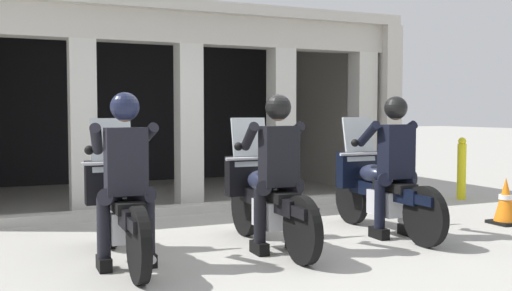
{
  "coord_description": "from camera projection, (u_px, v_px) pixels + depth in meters",
  "views": [
    {
      "loc": [
        -2.5,
        -5.77,
        1.4
      ],
      "look_at": [
        0.0,
        0.02,
        1.05
      ],
      "focal_mm": 40.93,
      "sensor_mm": 36.0,
      "label": 1
    }
  ],
  "objects": [
    {
      "name": "kerb_strip",
      "position": [
        200.0,
        208.0,
        8.19
      ],
      "size": [
        6.64,
        0.24,
        0.12
      ],
      "primitive_type": "cube",
      "color": "#B7B5AD",
      "rests_on": "ground"
    },
    {
      "name": "police_officer_left",
      "position": [
        125.0,
        165.0,
        5.22
      ],
      "size": [
        0.63,
        0.61,
        1.58
      ],
      "rotation": [
        0.0,
        0.0,
        -0.07
      ],
      "color": "black",
      "rests_on": "ground"
    },
    {
      "name": "station_building",
      "position": [
        156.0,
        88.0,
        10.41
      ],
      "size": [
        7.14,
        4.29,
        3.0
      ],
      "color": "black",
      "rests_on": "ground"
    },
    {
      "name": "traffic_cone_flank",
      "position": [
        506.0,
        201.0,
        7.33
      ],
      "size": [
        0.34,
        0.34,
        0.59
      ],
      "color": "black",
      "rests_on": "ground"
    },
    {
      "name": "police_officer_center",
      "position": [
        277.0,
        159.0,
        5.82
      ],
      "size": [
        0.63,
        0.61,
        1.58
      ],
      "rotation": [
        0.0,
        0.0,
        0.07
      ],
      "color": "black",
      "rests_on": "ground"
    },
    {
      "name": "bollard_kerbside",
      "position": [
        462.0,
        168.0,
        9.43
      ],
      "size": [
        0.14,
        0.14,
        1.01
      ],
      "color": "yellow",
      "rests_on": "ground"
    },
    {
      "name": "motorcycle_right",
      "position": [
        379.0,
        190.0,
        6.82
      ],
      "size": [
        0.62,
        2.04,
        1.35
      ],
      "rotation": [
        0.0,
        0.0,
        -0.11
      ],
      "color": "black",
      "rests_on": "ground"
    },
    {
      "name": "ground_plane",
      "position": [
        181.0,
        202.0,
        9.11
      ],
      "size": [
        80.0,
        80.0,
        0.0
      ],
      "primitive_type": "plane",
      "color": "#A8A59E"
    },
    {
      "name": "motorcycle_center",
      "position": [
        266.0,
        199.0,
        6.11
      ],
      "size": [
        0.62,
        2.04,
        1.35
      ],
      "rotation": [
        0.0,
        0.0,
        0.07
      ],
      "color": "black",
      "rests_on": "ground"
    },
    {
      "name": "police_officer_right",
      "position": [
        394.0,
        154.0,
        6.54
      ],
      "size": [
        0.63,
        0.61,
        1.58
      ],
      "rotation": [
        0.0,
        0.0,
        -0.11
      ],
      "color": "black",
      "rests_on": "ground"
    },
    {
      "name": "motorcycle_left",
      "position": [
        120.0,
        208.0,
        5.51
      ],
      "size": [
        0.62,
        2.04,
        1.35
      ],
      "rotation": [
        0.0,
        0.0,
        -0.07
      ],
      "color": "black",
      "rests_on": "ground"
    }
  ]
}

